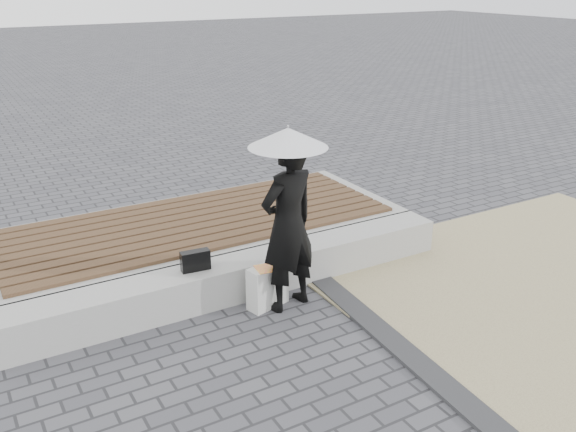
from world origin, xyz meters
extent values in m
plane|color=#47474C|center=(0.00, 0.00, 0.00)|extent=(80.00, 80.00, 0.00)
cube|color=#2D2D2F|center=(0.75, -0.50, 0.02)|extent=(0.61, 5.20, 0.04)
cube|color=#A09F9B|center=(0.00, 1.60, 0.20)|extent=(5.00, 0.45, 0.40)
cube|color=#A2A19D|center=(0.00, 2.80, 0.20)|extent=(5.00, 2.00, 0.40)
imported|color=black|center=(0.29, 1.11, 0.91)|extent=(0.74, 0.57, 1.81)
cylinder|color=#B0B0B5|center=(0.29, 1.11, 1.31)|extent=(0.01, 0.01, 0.77)
cone|color=silver|center=(0.29, 1.11, 1.79)|extent=(0.77, 0.77, 0.19)
sphere|color=#B0B0B5|center=(0.29, 1.11, 1.90)|extent=(0.03, 0.03, 0.03)
cube|color=black|center=(-0.51, 1.60, 0.50)|extent=(0.31, 0.13, 0.21)
cube|color=beige|center=(0.11, 1.21, 0.23)|extent=(0.46, 0.28, 0.46)
cube|color=#DD2B43|center=(0.11, 1.16, 0.46)|extent=(0.30, 0.24, 0.01)
camera|label=1|loc=(-2.56, -3.81, 3.24)|focal=38.76mm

